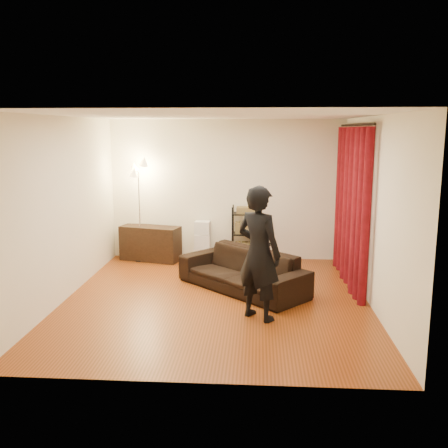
# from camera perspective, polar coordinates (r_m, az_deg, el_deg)

# --- Properties ---
(floor) EXTENTS (5.00, 5.00, 0.00)m
(floor) POSITION_cam_1_polar(r_m,az_deg,el_deg) (7.55, -0.92, -8.65)
(floor) COLOR brown
(floor) RESTS_ON ground
(ceiling) EXTENTS (5.00, 5.00, 0.00)m
(ceiling) POSITION_cam_1_polar(r_m,az_deg,el_deg) (7.12, -0.99, 12.30)
(ceiling) COLOR white
(ceiling) RESTS_ON ground
(wall_back) EXTENTS (5.00, 0.00, 5.00)m
(wall_back) POSITION_cam_1_polar(r_m,az_deg,el_deg) (9.68, 0.30, 3.89)
(wall_back) COLOR white
(wall_back) RESTS_ON ground
(wall_front) EXTENTS (5.00, 0.00, 5.00)m
(wall_front) POSITION_cam_1_polar(r_m,az_deg,el_deg) (4.77, -3.50, -3.29)
(wall_front) COLOR white
(wall_front) RESTS_ON ground
(wall_left) EXTENTS (0.00, 5.00, 5.00)m
(wall_left) POSITION_cam_1_polar(r_m,az_deg,el_deg) (7.73, -17.81, 1.63)
(wall_left) COLOR white
(wall_left) RESTS_ON ground
(wall_right) EXTENTS (0.00, 5.00, 5.00)m
(wall_right) POSITION_cam_1_polar(r_m,az_deg,el_deg) (7.37, 16.75, 1.26)
(wall_right) COLOR white
(wall_right) RESTS_ON ground
(curtain_rod) EXTENTS (0.04, 2.65, 0.04)m
(curtain_rod) POSITION_cam_1_polar(r_m,az_deg,el_deg) (8.36, 14.83, 10.90)
(curtain_rod) COLOR black
(curtain_rod) RESTS_ON wall_right
(curtain) EXTENTS (0.22, 2.65, 2.55)m
(curtain) POSITION_cam_1_polar(r_m,az_deg,el_deg) (8.45, 14.27, 2.03)
(curtain) COLOR maroon
(curtain) RESTS_ON ground
(sofa) EXTENTS (2.18, 2.10, 0.64)m
(sofa) POSITION_cam_1_polar(r_m,az_deg,el_deg) (7.91, 2.11, -5.32)
(sofa) COLOR black
(sofa) RESTS_ON ground
(person) EXTENTS (0.79, 0.74, 1.80)m
(person) POSITION_cam_1_polar(r_m,az_deg,el_deg) (6.60, 4.00, -3.35)
(person) COLOR black
(person) RESTS_ON ground
(media_cabinet) EXTENTS (1.22, 0.70, 0.67)m
(media_cabinet) POSITION_cam_1_polar(r_m,az_deg,el_deg) (9.79, -8.40, -2.19)
(media_cabinet) COLOR black
(media_cabinet) RESTS_ON ground
(storage_boxes) EXTENTS (0.33, 0.27, 0.77)m
(storage_boxes) POSITION_cam_1_polar(r_m,az_deg,el_deg) (9.70, -2.50, -1.90)
(storage_boxes) COLOR silver
(storage_boxes) RESTS_ON ground
(wire_shelf) EXTENTS (0.54, 0.42, 1.08)m
(wire_shelf) POSITION_cam_1_polar(r_m,az_deg,el_deg) (9.58, 2.46, -1.13)
(wire_shelf) COLOR black
(wire_shelf) RESTS_ON ground
(floor_lamp) EXTENTS (0.43, 0.43, 1.92)m
(floor_lamp) POSITION_cam_1_polar(r_m,az_deg,el_deg) (9.68, -9.64, 1.39)
(floor_lamp) COLOR silver
(floor_lamp) RESTS_ON ground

